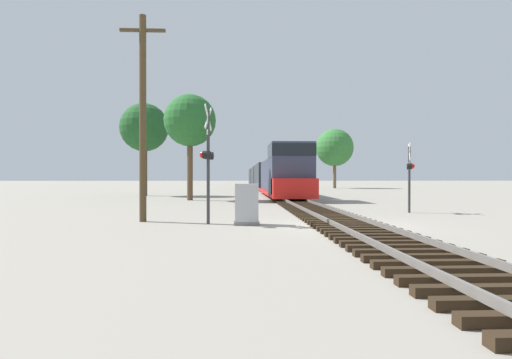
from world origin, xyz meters
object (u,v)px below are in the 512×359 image
object	(u,v)px
crossing_signal_near	(207,158)
tree_deep_background	(335,148)
crossing_signal_far	(410,170)
relay_cabinet	(247,205)
tree_far_right	(190,121)
freight_train	(264,177)
tree_mid_background	(144,128)
utility_pole	(143,115)

from	to	relation	value
crossing_signal_near	tree_deep_background	world-z (taller)	tree_deep_background
crossing_signal_near	crossing_signal_far	distance (m)	10.72
tree_deep_background	crossing_signal_far	bearing A→B (deg)	-99.06
crossing_signal_near	crossing_signal_far	world-z (taller)	crossing_signal_near
relay_cabinet	tree_deep_background	size ratio (longest dim) A/B	0.16
crossing_signal_near	tree_far_right	bearing A→B (deg)	-159.47
freight_train	tree_far_right	bearing A→B (deg)	-104.57
freight_train	relay_cabinet	xyz separation A→B (m)	(-3.57, -45.59, -1.14)
tree_far_right	relay_cabinet	bearing A→B (deg)	-75.91
relay_cabinet	crossing_signal_far	bearing A→B (deg)	29.63
freight_train	tree_mid_background	xyz separation A→B (m)	(-12.95, -21.65, 4.64)
tree_far_right	tree_deep_background	bearing A→B (deg)	60.01
relay_cabinet	utility_pole	world-z (taller)	utility_pole
tree_mid_background	tree_deep_background	world-z (taller)	tree_deep_background
tree_mid_background	tree_far_right	bearing A→B (deg)	-55.50
tree_far_right	crossing_signal_far	bearing A→B (deg)	-43.01
crossing_signal_near	tree_deep_background	distance (m)	52.88
crossing_signal_far	tree_mid_background	xyz separation A→B (m)	(-17.65, 19.24, 4.41)
utility_pole	tree_mid_background	world-z (taller)	tree_mid_background
utility_pole	crossing_signal_far	bearing A→B (deg)	15.74
relay_cabinet	tree_deep_background	bearing A→B (deg)	72.81
freight_train	crossing_signal_far	world-z (taller)	freight_train
tree_deep_background	crossing_signal_near	bearing A→B (deg)	-108.80
freight_train	tree_deep_background	distance (m)	13.65
crossing_signal_far	tree_mid_background	bearing A→B (deg)	62.04
crossing_signal_far	crossing_signal_near	bearing A→B (deg)	134.14
freight_train	tree_far_right	xyz separation A→B (m)	(-7.64, -29.38, 4.24)
crossing_signal_near	relay_cabinet	distance (m)	2.31
crossing_signal_far	tree_far_right	xyz separation A→B (m)	(-12.34, 11.51, 4.02)
crossing_signal_far	relay_cabinet	bearing A→B (deg)	139.14
relay_cabinet	tree_far_right	size ratio (longest dim) A/B	0.19
freight_train	crossing_signal_near	size ratio (longest dim) A/B	15.48
crossing_signal_far	tree_far_right	world-z (taller)	tree_far_right
crossing_signal_near	tree_deep_background	bearing A→B (deg)	172.51
crossing_signal_near	relay_cabinet	world-z (taller)	crossing_signal_near
relay_cabinet	tree_deep_background	xyz separation A→B (m)	(15.51, 50.14, 5.92)
tree_mid_background	crossing_signal_far	bearing A→B (deg)	-47.47
crossing_signal_near	tree_mid_background	distance (m)	25.31
crossing_signal_near	tree_far_right	xyz separation A→B (m)	(-2.60, 15.98, 3.62)
crossing_signal_near	utility_pole	world-z (taller)	utility_pole
freight_train	crossing_signal_near	world-z (taller)	crossing_signal_near
relay_cabinet	tree_far_right	world-z (taller)	tree_far_right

